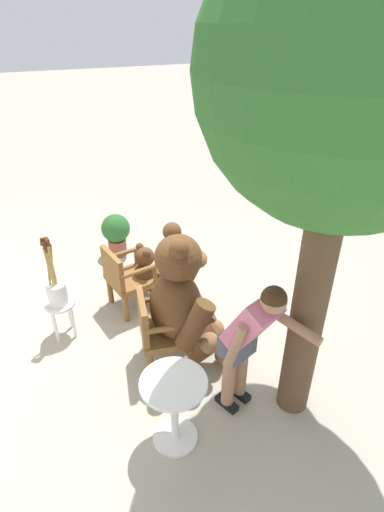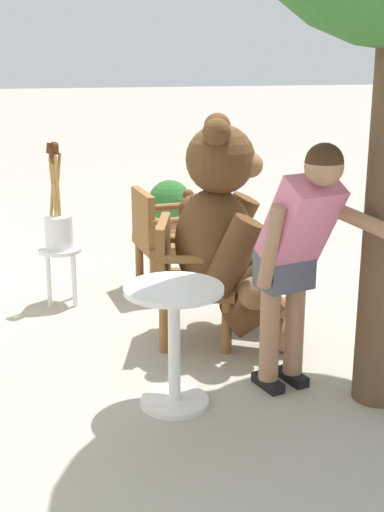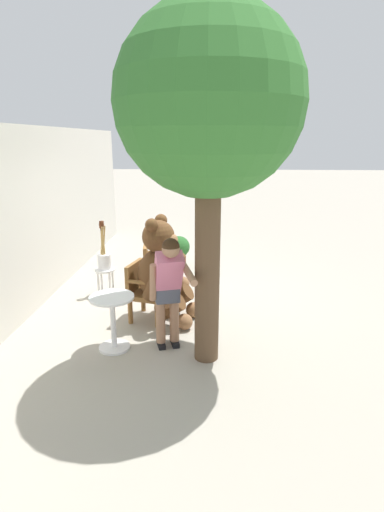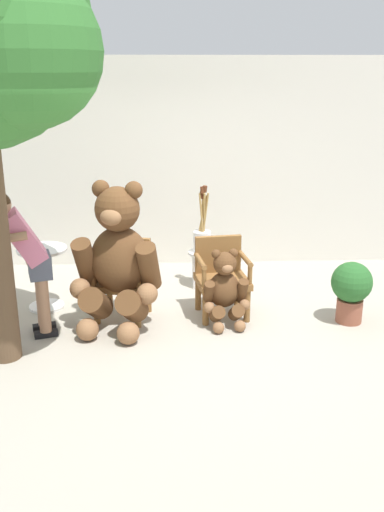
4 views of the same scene
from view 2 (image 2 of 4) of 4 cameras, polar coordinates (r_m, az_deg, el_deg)
The scene contains 10 objects.
ground_plane at distance 5.69m, azimuth 4.02°, elevation -4.08°, with size 60.00×60.00×0.00m, color #A8A091.
wooden_chair_left at distance 4.93m, azimuth -0.33°, elevation -1.66°, with size 0.67×0.64×0.86m.
wooden_chair_right at distance 5.94m, azimuth -2.33°, elevation 1.52°, with size 0.62×0.59×0.86m.
teddy_bear_large at distance 4.87m, azimuth 2.77°, elevation 1.80°, with size 0.98×0.98×1.56m.
teddy_bear_small at distance 6.02m, azimuth 0.34°, elevation 1.22°, with size 0.51×0.50×0.84m.
person_visitor at distance 4.07m, azimuth 8.47°, elevation 0.70°, with size 0.75×0.63×1.52m.
white_stool at distance 5.75m, azimuth -10.49°, elevation -0.37°, with size 0.34×0.34×0.46m.
brush_bucket at distance 5.68m, azimuth -10.66°, elevation 2.54°, with size 0.22×0.22×0.83m.
round_side_table at distance 4.04m, azimuth -1.44°, elevation -6.12°, with size 0.56×0.56×0.72m.
potted_plant at distance 7.33m, azimuth -1.79°, elevation 3.89°, with size 0.44×0.44×0.68m.
Camera 2 is at (-5.13, 1.44, 2.01)m, focal length 50.00 mm.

